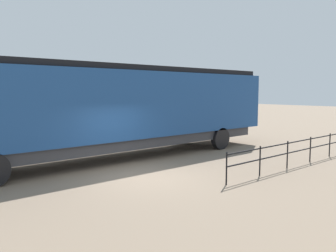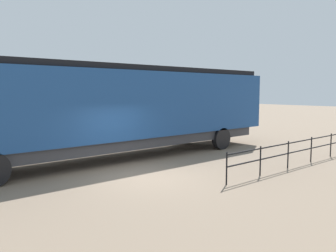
% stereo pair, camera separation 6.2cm
% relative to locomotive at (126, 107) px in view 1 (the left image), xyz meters
% --- Properties ---
extents(ground_plane, '(120.00, 120.00, 0.00)m').
position_rel_locomotive_xyz_m(ground_plane, '(3.39, -1.65, -2.27)').
color(ground_plane, '#84705B').
extents(locomotive, '(3.05, 16.74, 4.03)m').
position_rel_locomotive_xyz_m(locomotive, '(0.00, 0.00, 0.00)').
color(locomotive, navy).
rests_on(locomotive, ground_plane).
extents(platform_fence, '(0.05, 9.16, 1.05)m').
position_rel_locomotive_xyz_m(platform_fence, '(5.89, 4.34, -1.58)').
color(platform_fence, black).
rests_on(platform_fence, ground_plane).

